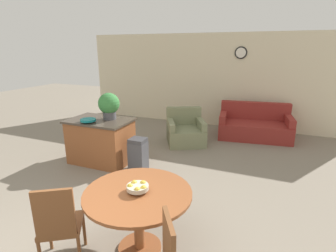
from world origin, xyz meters
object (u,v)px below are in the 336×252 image
fruit_bowl (138,187)px  couch (254,126)px  trash_bin (138,154)px  armchair (185,131)px  potted_plant (109,105)px  dining_chair_near_left (59,223)px  teal_bowl (88,120)px  kitchen_island (101,141)px  dining_table (138,205)px

fruit_bowl → couch: size_ratio=0.13×
trash_bin → armchair: (0.35, 1.80, -0.03)m
potted_plant → dining_chair_near_left: bearing=-66.9°
teal_bowl → potted_plant: 0.50m
dining_chair_near_left → couch: bearing=41.1°
dining_chair_near_left → potted_plant: size_ratio=1.85×
kitchen_island → couch: size_ratio=0.66×
potted_plant → armchair: (1.07, 1.62, -0.90)m
armchair → teal_bowl: bearing=-151.4°
dining_chair_near_left → trash_bin: (-0.37, 2.38, -0.22)m
kitchen_island → couch: 3.98m
trash_bin → couch: size_ratio=0.33×
dining_chair_near_left → couch: dining_chair_near_left is taller
kitchen_island → potted_plant: potted_plant is taller
dining_table → trash_bin: 2.15m
teal_bowl → couch: (2.87, 3.06, -0.64)m
kitchen_island → fruit_bowl: bearing=-45.1°
dining_table → fruit_bowl: (-0.00, -0.00, 0.23)m
dining_chair_near_left → kitchen_island: size_ratio=0.78×
dining_chair_near_left → kitchen_island: (-1.26, 2.44, -0.08)m
kitchen_island → teal_bowl: 0.55m
fruit_bowl → kitchen_island: bearing=134.9°
fruit_bowl → trash_bin: bearing=118.8°
armchair → dining_chair_near_left: bearing=-117.3°
dining_table → teal_bowl: teal_bowl is taller
potted_plant → trash_bin: size_ratio=0.83×
dining_chair_near_left → armchair: bearing=57.6°
couch → fruit_bowl: bearing=-108.2°
kitchen_island → couch: kitchen_island is taller
kitchen_island → trash_bin: bearing=-3.6°
kitchen_island → armchair: bearing=54.6°
dining_table → fruit_bowl: bearing=-95.1°
fruit_bowl → potted_plant: 2.72m
dining_chair_near_left → potted_plant: 2.86m
dining_table → trash_bin: size_ratio=1.88×
fruit_bowl → couch: (0.88, 4.75, -0.52)m
potted_plant → dining_table: bearing=-49.5°
kitchen_island → armchair: (1.24, 1.74, -0.17)m
teal_bowl → trash_bin: 1.17m
potted_plant → armchair: 2.14m
kitchen_island → couch: (2.79, 2.83, -0.15)m
dining_chair_near_left → trash_bin: bearing=66.1°
fruit_bowl → potted_plant: potted_plant is taller
kitchen_island → potted_plant: bearing=37.7°
dining_table → teal_bowl: size_ratio=4.06×
dining_table → dining_chair_near_left: dining_chair_near_left is taller
dining_table → kitchen_island: kitchen_island is taller
dining_chair_near_left → armchair: size_ratio=0.80×
dining_table → couch: (0.88, 4.75, -0.29)m
dining_chair_near_left → teal_bowl: 2.61m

